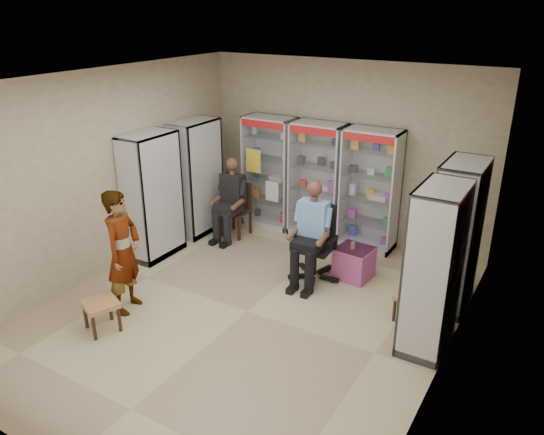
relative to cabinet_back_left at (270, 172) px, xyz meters
The scene contains 18 objects.
floor 3.18m from the cabinet_back_left, 64.54° to the right, with size 6.00×6.00×0.00m, color tan.
room_shell 3.18m from the cabinet_back_left, 64.54° to the right, with size 5.02×6.02×3.01m.
cabinet_back_left is the anchor object (origin of this frame).
cabinet_back_mid 0.95m from the cabinet_back_left, ahead, with size 0.90×0.50×2.00m, color #AAACB1.
cabinet_back_right 1.90m from the cabinet_back_left, ahead, with size 0.90×0.50×2.00m, color #A0A3A7.
cabinet_right_far 3.71m from the cabinet_back_left, 17.75° to the right, with size 0.50×0.90×2.00m, color silver.
cabinet_right_near 4.18m from the cabinet_back_left, 32.28° to the right, with size 0.50×0.90×2.00m, color silver.
cabinet_left_far 1.32m from the cabinet_back_left, 135.00° to the right, with size 0.50×0.90×2.00m, color #B7BABF.
cabinet_left_near 2.23m from the cabinet_back_left, 114.61° to the right, with size 0.50×0.90×2.00m, color #B2B4BA.
wooden_chair 0.94m from the cabinet_back_left, 108.90° to the right, with size 0.42×0.42×0.94m, color #321C13.
seated_customer 0.88m from the cabinet_back_left, 107.77° to the right, with size 0.44×0.60×1.34m, color black, non-canonical shape.
office_chair 2.23m from the cabinet_back_left, 41.37° to the right, with size 0.62×0.62×1.13m, color black.
seated_shopkeeper 2.24m from the cabinet_back_left, 42.34° to the right, with size 0.47×0.66×1.44m, color #6189BF, non-canonical shape.
pink_trunk 2.53m from the cabinet_back_left, 27.72° to the right, with size 0.50×0.48×0.48m, color #AE458B.
tea_glass 2.46m from the cabinet_back_left, 28.62° to the right, with size 0.07×0.07×0.11m, color #592807.
woven_stool_a 3.76m from the cabinet_back_left, 29.42° to the right, with size 0.37×0.37×0.37m, color #B1804A.
woven_stool_b 4.09m from the cabinet_back_left, 90.33° to the right, with size 0.40×0.40×0.40m, color #A58C45.
standing_man 3.48m from the cabinet_back_left, 91.87° to the right, with size 0.61×0.40×1.68m, color gray.
Camera 1 is at (3.40, -5.05, 3.82)m, focal length 35.00 mm.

